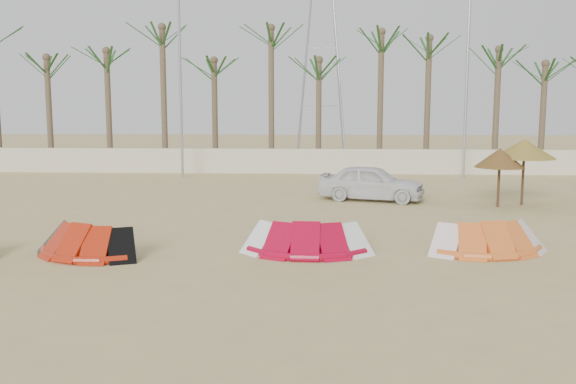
# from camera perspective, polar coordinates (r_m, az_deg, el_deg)

# --- Properties ---
(ground) EXTENTS (120.00, 120.00, 0.00)m
(ground) POSITION_cam_1_polar(r_m,az_deg,el_deg) (12.48, -1.33, -9.88)
(ground) COLOR tan
(ground) RESTS_ON ground
(boundary_wall) EXTENTS (60.00, 0.30, 1.30)m
(boundary_wall) POSITION_cam_1_polar(r_m,az_deg,el_deg) (34.00, 1.29, 2.76)
(boundary_wall) COLOR beige
(boundary_wall) RESTS_ON ground
(palm_line) EXTENTS (52.00, 4.00, 7.70)m
(palm_line) POSITION_cam_1_polar(r_m,az_deg,el_deg) (35.43, 2.49, 12.36)
(palm_line) COLOR brown
(palm_line) RESTS_ON ground
(lamp_b) EXTENTS (1.25, 0.14, 11.00)m
(lamp_b) POSITION_cam_1_polar(r_m,az_deg,el_deg) (32.61, -9.52, 11.42)
(lamp_b) COLOR #A5A8AD
(lamp_b) RESTS_ON ground
(lamp_c) EXTENTS (1.25, 0.14, 11.00)m
(lamp_c) POSITION_cam_1_polar(r_m,az_deg,el_deg) (32.69, 15.73, 11.22)
(lamp_c) COLOR #A5A8AD
(lamp_c) RESTS_ON ground
(pylon) EXTENTS (3.00, 3.00, 14.00)m
(pylon) POSITION_cam_1_polar(r_m,az_deg,el_deg) (40.02, 2.94, 2.64)
(pylon) COLOR #A5A8AD
(pylon) RESTS_ON ground
(kite_red_mid) EXTENTS (3.29, 2.36, 0.90)m
(kite_red_mid) POSITION_cam_1_polar(r_m,az_deg,el_deg) (16.98, -17.30, -3.93)
(kite_red_mid) COLOR #AB200B
(kite_red_mid) RESTS_ON ground
(kite_red_right) EXTENTS (3.21, 1.62, 0.90)m
(kite_red_right) POSITION_cam_1_polar(r_m,az_deg,el_deg) (16.52, 1.69, -3.88)
(kite_red_right) COLOR #A60423
(kite_red_right) RESTS_ON ground
(kite_orange) EXTENTS (3.28, 2.10, 0.90)m
(kite_orange) POSITION_cam_1_polar(r_m,az_deg,el_deg) (17.32, 17.21, -3.69)
(kite_orange) COLOR orange
(kite_orange) RESTS_ON ground
(parasol_left) EXTENTS (1.80, 1.80, 2.15)m
(parasol_left) POSITION_cam_1_polar(r_m,az_deg,el_deg) (24.36, 18.31, 2.89)
(parasol_left) COLOR #4C331E
(parasol_left) RESTS_ON ground
(parasol_mid) EXTENTS (2.28, 2.28, 2.44)m
(parasol_mid) POSITION_cam_1_polar(r_m,az_deg,el_deg) (25.12, 20.27, 3.62)
(parasol_mid) COLOR #4C331E
(parasol_mid) RESTS_ON ground
(car) EXTENTS (4.34, 2.65, 1.38)m
(car) POSITION_cam_1_polar(r_m,az_deg,el_deg) (25.02, 7.43, 0.83)
(car) COLOR white
(car) RESTS_ON ground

